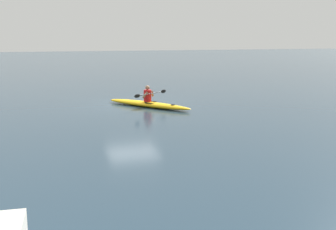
# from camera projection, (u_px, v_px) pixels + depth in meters

# --- Properties ---
(ground_plane) EXTENTS (160.00, 160.00, 0.00)m
(ground_plane) POSITION_uv_depth(u_px,v_px,m) (132.00, 104.00, 20.00)
(ground_plane) COLOR #233847
(kayak) EXTENTS (3.32, 4.27, 0.25)m
(kayak) POSITION_uv_depth(u_px,v_px,m) (148.00, 104.00, 19.28)
(kayak) COLOR #EAB214
(kayak) RESTS_ON ground
(kayaker) EXTENTS (1.97, 1.42, 0.76)m
(kayaker) POSITION_uv_depth(u_px,v_px,m) (148.00, 95.00, 19.20)
(kayaker) COLOR red
(kayaker) RESTS_ON kayak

